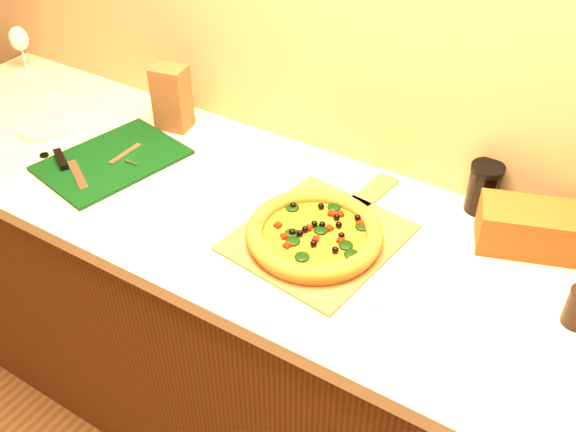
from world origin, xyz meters
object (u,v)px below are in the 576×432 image
object	(u,v)px
pizza_peel	(322,234)
cutting_board	(111,160)
dark_jar	(484,188)
pizza	(314,234)
wine_glass	(19,40)
side_plate	(44,128)
rolling_pin	(570,236)

from	to	relation	value
pizza_peel	cutting_board	world-z (taller)	cutting_board
cutting_board	pizza_peel	bearing A→B (deg)	15.10
cutting_board	dark_jar	size ratio (longest dim) A/B	3.22
pizza	wine_glass	size ratio (longest dim) A/B	2.02
wine_glass	side_plate	bearing A→B (deg)	-33.91
pizza_peel	dark_jar	distance (m)	0.41
pizza_peel	pizza	bearing A→B (deg)	-85.94
pizza	rolling_pin	world-z (taller)	same
cutting_board	rolling_pin	bearing A→B (deg)	27.08
pizza_peel	wine_glass	world-z (taller)	wine_glass
pizza_peel	wine_glass	xyz separation A→B (m)	(-1.30, 0.23, 0.11)
pizza	dark_jar	world-z (taller)	dark_jar
cutting_board	rolling_pin	world-z (taller)	rolling_pin
cutting_board	dark_jar	xyz separation A→B (m)	(0.93, 0.33, 0.06)
rolling_pin	side_plate	size ratio (longest dim) A/B	2.60
dark_jar	cutting_board	bearing A→B (deg)	-160.46
pizza_peel	pizza	size ratio (longest dim) A/B	1.66
pizza_peel	wine_glass	bearing A→B (deg)	176.94
side_plate	wine_glass	bearing A→B (deg)	146.09
rolling_pin	cutting_board	bearing A→B (deg)	-164.99
pizza_peel	wine_glass	distance (m)	1.32
pizza	side_plate	size ratio (longest dim) A/B	2.17
pizza	side_plate	world-z (taller)	pizza
rolling_pin	dark_jar	world-z (taller)	dark_jar
pizza	side_plate	xyz separation A→B (m)	(-0.94, 0.02, -0.02)
side_plate	cutting_board	bearing A→B (deg)	-4.34
wine_glass	side_plate	size ratio (longest dim) A/B	1.07
rolling_pin	pizza	bearing A→B (deg)	-148.40
wine_glass	cutting_board	bearing A→B (deg)	-22.18
cutting_board	dark_jar	bearing A→B (deg)	31.61
wine_glass	dark_jar	distance (m)	1.58
pizza_peel	side_plate	bearing A→B (deg)	-172.23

